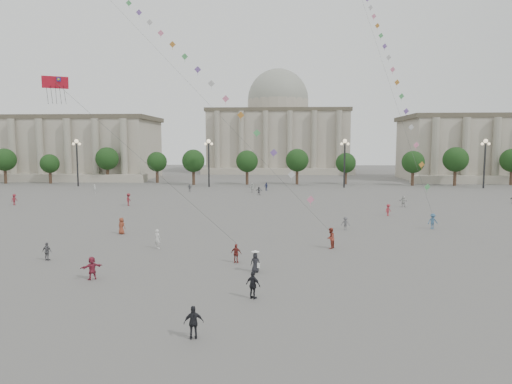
{
  "coord_description": "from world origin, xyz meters",
  "views": [
    {
      "loc": [
        0.92,
        -30.92,
        9.49
      ],
      "look_at": [
        -1.37,
        12.0,
        5.0
      ],
      "focal_mm": 32.0,
      "sensor_mm": 36.0,
      "label": 1
    }
  ],
  "objects": [
    {
      "name": "hall_central",
      "position": [
        0.0,
        129.22,
        14.23
      ],
      "size": [
        48.3,
        34.3,
        35.5
      ],
      "color": "#AAA18F",
      "rests_on": "ground"
    },
    {
      "name": "person_crowd_2",
      "position": [
        -40.74,
        37.93,
        0.87
      ],
      "size": [
        0.94,
        1.26,
        1.75
      ],
      "primitive_type": "imported",
      "rotation": [
        0.0,
        0.0,
        1.29
      ],
      "color": "maroon",
      "rests_on": "ground"
    },
    {
      "name": "lamp_post_far_east",
      "position": [
        45.0,
        70.0,
        7.35
      ],
      "size": [
        2.0,
        0.9,
        10.65
      ],
      "color": "#262628",
      "rests_on": "ground"
    },
    {
      "name": "person_crowd_4",
      "position": [
        -4.64,
        59.06,
        0.95
      ],
      "size": [
        1.76,
        1.47,
        1.89
      ],
      "primitive_type": "imported",
      "rotation": [
        0.0,
        0.0,
        3.76
      ],
      "color": "silver",
      "rests_on": "ground"
    },
    {
      "name": "person_crowd_8",
      "position": [
        15.35,
        30.07,
        0.79
      ],
      "size": [
        1.16,
        1.09,
        1.57
      ],
      "primitive_type": "imported",
      "rotation": [
        0.0,
        0.0,
        0.66
      ],
      "color": "#A02B35",
      "rests_on": "ground"
    },
    {
      "name": "person_crowd_17",
      "position": [
        -22.62,
        38.26,
        0.97
      ],
      "size": [
        0.73,
        1.26,
        1.93
      ],
      "primitive_type": "imported",
      "rotation": [
        0.0,
        0.0,
        1.56
      ],
      "color": "maroon",
      "rests_on": "ground"
    },
    {
      "name": "person_crowd_12",
      "position": [
        -3.06,
        54.4,
        0.8
      ],
      "size": [
        1.55,
        0.76,
        1.6
      ],
      "primitive_type": "imported",
      "rotation": [
        0.0,
        0.0,
        2.94
      ],
      "color": "slate",
      "rests_on": "ground"
    },
    {
      "name": "tree_row",
      "position": [
        0.0,
        78.0,
        5.39
      ],
      "size": [
        137.12,
        5.12,
        8.0
      ],
      "color": "#3A271D",
      "rests_on": "ground"
    },
    {
      "name": "person_crowd_18",
      "position": [
        -15.89,
        15.99,
        0.88
      ],
      "size": [
        1.02,
        0.87,
        1.77
      ],
      "primitive_type": "imported",
      "rotation": [
        0.0,
        0.0,
        2.71
      ],
      "color": "brown",
      "rests_on": "ground"
    },
    {
      "name": "tourist_3",
      "position": [
        -18.15,
        4.75,
        0.75
      ],
      "size": [
        0.95,
        0.59,
        1.51
      ],
      "primitive_type": "imported",
      "rotation": [
        0.0,
        0.0,
        2.87
      ],
      "color": "#5A595D",
      "rests_on": "ground"
    },
    {
      "name": "person_crowd_16",
      "position": [
        -17.31,
        59.58,
        0.76
      ],
      "size": [
        0.93,
        0.46,
        1.53
      ],
      "primitive_type": "imported",
      "rotation": [
        0.0,
        0.0,
        0.09
      ],
      "color": "slate",
      "rests_on": "ground"
    },
    {
      "name": "kite_train_west",
      "position": [
        -17.32,
        28.95,
        25.63
      ],
      "size": [
        43.13,
        34.64,
        71.56
      ],
      "color": "#3F3F3F",
      "rests_on": "ground"
    },
    {
      "name": "kite_flyer_1",
      "position": [
        18.1,
        20.68,
        0.88
      ],
      "size": [
        1.22,
        0.8,
        1.77
      ],
      "primitive_type": "imported",
      "rotation": [
        0.0,
        0.0,
        0.13
      ],
      "color": "#395E81",
      "rests_on": "ground"
    },
    {
      "name": "person_crowd_6",
      "position": [
        8.19,
        19.55,
        0.75
      ],
      "size": [
        1.06,
        0.74,
        1.5
      ],
      "primitive_type": "imported",
      "rotation": [
        0.0,
        0.0,
        6.09
      ],
      "color": "#5C5C60",
      "rests_on": "ground"
    },
    {
      "name": "person_crowd_13",
      "position": [
        -10.26,
        9.51,
        0.89
      ],
      "size": [
        0.78,
        0.71,
        1.78
      ],
      "primitive_type": "imported",
      "rotation": [
        0.0,
        0.0,
        2.56
      ],
      "color": "silver",
      "rests_on": "ground"
    },
    {
      "name": "person_crowd_7",
      "position": [
        19.74,
        39.21,
        0.83
      ],
      "size": [
        1.59,
        0.68,
        1.66
      ],
      "primitive_type": "imported",
      "rotation": [
        0.0,
        0.0,
        3.02
      ],
      "color": "silver",
      "rests_on": "ground"
    },
    {
      "name": "lamp_post_mid_east",
      "position": [
        15.0,
        70.0,
        7.35
      ],
      "size": [
        2.0,
        0.9,
        10.65
      ],
      "color": "#262628",
      "rests_on": "ground"
    },
    {
      "name": "tourist_0",
      "position": [
        -2.58,
        4.85,
        0.77
      ],
      "size": [
        0.97,
        0.61,
        1.53
      ],
      "primitive_type": "imported",
      "rotation": [
        0.0,
        0.0,
        2.86
      ],
      "color": "maroon",
      "rests_on": "ground"
    },
    {
      "name": "kite_train_mid",
      "position": [
        15.03,
        42.95,
        29.05
      ],
      "size": [
        6.46,
        41.6,
        65.94
      ],
      "color": "#3F3F3F",
      "rests_on": "ground"
    },
    {
      "name": "hall_west",
      "position": [
        -75.0,
        93.89,
        8.43
      ],
      "size": [
        84.0,
        26.22,
        17.2
      ],
      "color": "#AAA18F",
      "rests_on": "ground"
    },
    {
      "name": "lamp_post_far_west",
      "position": [
        -45.0,
        70.0,
        7.35
      ],
      "size": [
        2.0,
        0.9,
        10.65
      ],
      "color": "#262628",
      "rests_on": "ground"
    },
    {
      "name": "tourist_4",
      "position": [
        -3.27,
        -9.63,
        0.83
      ],
      "size": [
        1.04,
        0.63,
        1.66
      ],
      "primitive_type": "imported",
      "rotation": [
        0.0,
        0.0,
        3.38
      ],
      "color": "black",
      "rests_on": "ground"
    },
    {
      "name": "tourist_2",
      "position": [
        -12.29,
        -0.24,
        0.83
      ],
      "size": [
        1.49,
        1.34,
        1.65
      ],
      "primitive_type": "imported",
      "rotation": [
        0.0,
        0.0,
        3.83
      ],
      "color": "#97293F",
      "rests_on": "ground"
    },
    {
      "name": "dragon_kite",
      "position": [
        -18.86,
        9.24,
        14.14
      ],
      "size": [
        9.36,
        2.95,
        21.69
      ],
      "color": "red",
      "rests_on": "ground"
    },
    {
      "name": "person_crowd_0",
      "position": [
        -1.95,
        62.77,
        0.85
      ],
      "size": [
        1.01,
        0.98,
        1.69
      ],
      "primitive_type": "imported",
      "rotation": [
        0.0,
        0.0,
        0.75
      ],
      "color": "navy",
      "rests_on": "ground"
    },
    {
      "name": "person_crowd_10",
      "position": [
        -35.15,
        55.67,
        0.86
      ],
      "size": [
        0.58,
        0.72,
        1.71
      ],
      "primitive_type": "imported",
      "rotation": [
        0.0,
        0.0,
        1.88
      ],
      "color": "silver",
      "rests_on": "ground"
    },
    {
      "name": "ground",
      "position": [
        0.0,
        0.0,
        0.0
      ],
      "size": [
        360.0,
        360.0,
        0.0
      ],
      "primitive_type": "plane",
      "color": "#5A5755",
      "rests_on": "ground"
    },
    {
      "name": "tourist_1",
      "position": [
        -0.71,
        -3.65,
        0.86
      ],
      "size": [
        1.09,
        0.88,
        1.73
      ],
      "primitive_type": "imported",
      "rotation": [
        0.0,
        0.0,
        2.6
      ],
      "color": "black",
      "rests_on": "ground"
    },
    {
      "name": "hat_person",
      "position": [
        -0.89,
        2.21,
        0.8
      ],
      "size": [
        0.72,
        0.6,
        1.69
      ],
      "color": "black",
      "rests_on": "ground"
    },
    {
      "name": "lamp_post_mid_west",
      "position": [
        -15.0,
        70.0,
        7.35
      ],
      "size": [
        2.0,
        0.9,
        10.65
      ],
      "color": "#262628",
      "rests_on": "ground"
    },
    {
      "name": "kite_flyer_0",
      "position": [
        5.56,
        10.39,
        0.96
      ],
      "size": [
        1.06,
        1.15,
        1.91
      ],
      "primitive_type": "imported",
      "rotation": [
        0.0,
        0.0,
        4.25
      ],
      "color": "maroon",
      "rests_on": "ground"
    }
  ]
}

